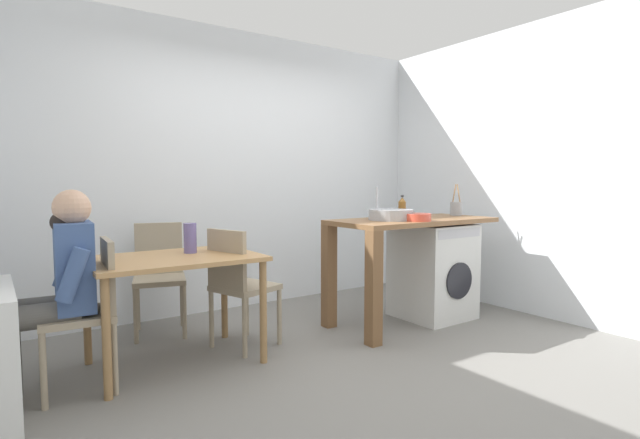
# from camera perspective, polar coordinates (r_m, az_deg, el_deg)

# --- Properties ---
(ground_plane) EXTENTS (5.46, 5.46, 0.00)m
(ground_plane) POSITION_cam_1_polar(r_m,az_deg,el_deg) (3.59, 3.14, -15.82)
(ground_plane) COLOR slate
(wall_back) EXTENTS (4.60, 0.10, 2.70)m
(wall_back) POSITION_cam_1_polar(r_m,az_deg,el_deg) (4.87, -9.57, 5.67)
(wall_back) COLOR silver
(wall_back) RESTS_ON ground_plane
(wall_counter_side) EXTENTS (0.10, 3.80, 2.70)m
(wall_counter_side) POSITION_cam_1_polar(r_m,az_deg,el_deg) (4.98, 23.26, 5.34)
(wall_counter_side) COLOR silver
(wall_counter_side) RESTS_ON ground_plane
(radiator) EXTENTS (0.10, 0.80, 0.70)m
(radiator) POSITION_cam_1_polar(r_m,az_deg,el_deg) (3.09, -33.12, -13.09)
(radiator) COLOR white
(radiator) RESTS_ON ground_plane
(dining_table) EXTENTS (1.10, 0.76, 0.74)m
(dining_table) POSITION_cam_1_polar(r_m,az_deg,el_deg) (3.43, -16.83, -5.80)
(dining_table) COLOR tan
(dining_table) RESTS_ON ground_plane
(chair_person_seat) EXTENTS (0.43, 0.43, 0.90)m
(chair_person_seat) POSITION_cam_1_polar(r_m,az_deg,el_deg) (3.23, -25.55, -9.13)
(chair_person_seat) COLOR gray
(chair_person_seat) RESTS_ON ground_plane
(chair_opposite) EXTENTS (0.50, 0.50, 0.90)m
(chair_opposite) POSITION_cam_1_polar(r_m,az_deg,el_deg) (3.65, -9.68, -7.22)
(chair_opposite) COLOR gray
(chair_opposite) RESTS_ON ground_plane
(chair_spare_by_wall) EXTENTS (0.50, 0.50, 0.90)m
(chair_spare_by_wall) POSITION_cam_1_polar(r_m,az_deg,el_deg) (4.21, -18.45, -5.81)
(chair_spare_by_wall) COLOR gray
(chair_spare_by_wall) RESTS_ON ground_plane
(seated_person) EXTENTS (0.51, 0.52, 1.20)m
(seated_person) POSITION_cam_1_polar(r_m,az_deg,el_deg) (3.19, -28.55, -6.41)
(seated_person) COLOR #595651
(seated_person) RESTS_ON ground_plane
(kitchen_counter) EXTENTS (1.50, 0.68, 0.92)m
(kitchen_counter) POSITION_cam_1_polar(r_m,az_deg,el_deg) (4.19, 8.86, -2.19)
(kitchen_counter) COLOR brown
(kitchen_counter) RESTS_ON ground_plane
(washing_machine) EXTENTS (0.60, 0.61, 0.86)m
(washing_machine) POSITION_cam_1_polar(r_m,az_deg,el_deg) (4.57, 13.16, -5.89)
(washing_machine) COLOR silver
(washing_machine) RESTS_ON ground_plane
(sink_basin) EXTENTS (0.38, 0.38, 0.09)m
(sink_basin) POSITION_cam_1_polar(r_m,az_deg,el_deg) (4.13, 8.37, 0.57)
(sink_basin) COLOR #9EA0A5
(sink_basin) RESTS_ON kitchen_counter
(tap) EXTENTS (0.02, 0.02, 0.28)m
(tap) POSITION_cam_1_polar(r_m,az_deg,el_deg) (4.26, 6.74, 1.98)
(tap) COLOR #B2B2B7
(tap) RESTS_ON kitchen_counter
(bottle_tall_green) EXTENTS (0.07, 0.07, 0.20)m
(bottle_tall_green) POSITION_cam_1_polar(r_m,az_deg,el_deg) (4.42, 9.67, 1.40)
(bottle_tall_green) COLOR brown
(bottle_tall_green) RESTS_ON kitchen_counter
(mixing_bowl) EXTENTS (0.22, 0.22, 0.06)m
(mixing_bowl) POSITION_cam_1_polar(r_m,az_deg,el_deg) (4.07, 11.43, 0.32)
(mixing_bowl) COLOR #D84C38
(mixing_bowl) RESTS_ON kitchen_counter
(utensil_crock) EXTENTS (0.11, 0.11, 0.30)m
(utensil_crock) POSITION_cam_1_polar(r_m,az_deg,el_deg) (4.82, 15.76, 1.29)
(utensil_crock) COLOR gray
(utensil_crock) RESTS_ON kitchen_counter
(vase) EXTENTS (0.09, 0.09, 0.21)m
(vase) POSITION_cam_1_polar(r_m,az_deg,el_deg) (3.54, -15.09, -2.13)
(vase) COLOR slate
(vase) RESTS_ON dining_table
(scissors) EXTENTS (0.15, 0.06, 0.01)m
(scissors) POSITION_cam_1_polar(r_m,az_deg,el_deg) (4.21, 11.41, 0.04)
(scissors) COLOR #B2B2B7
(scissors) RESTS_ON kitchen_counter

